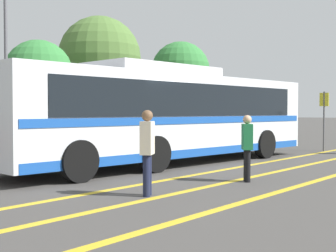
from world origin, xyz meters
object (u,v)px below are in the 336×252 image
(tree_0, at_px, (180,71))
(pedestrian_2, at_px, (247,144))
(pedestrian_0, at_px, (147,147))
(street_lamp, at_px, (5,15))
(transit_bus, at_px, (168,114))
(tree_2, at_px, (100,58))
(bus_stop_sign, at_px, (324,114))
(tree_1, at_px, (38,74))

(tree_0, bearing_deg, pedestrian_2, -137.99)
(pedestrian_0, relative_size, street_lamp, 0.22)
(transit_bus, relative_size, street_lamp, 1.63)
(street_lamp, distance_m, tree_2, 10.02)
(bus_stop_sign, bearing_deg, street_lamp, -132.48)
(pedestrian_0, distance_m, tree_1, 15.87)
(pedestrian_0, relative_size, pedestrian_2, 1.07)
(tree_2, bearing_deg, pedestrian_2, -121.40)
(bus_stop_sign, bearing_deg, tree_2, -175.88)
(pedestrian_0, distance_m, street_lamp, 12.26)
(pedestrian_0, height_order, tree_0, tree_0)
(transit_bus, height_order, tree_0, tree_0)
(bus_stop_sign, distance_m, street_lamp, 13.60)
(street_lamp, xyz_separation_m, tree_0, (16.47, 4.05, -0.94))
(pedestrian_2, xyz_separation_m, tree_1, (4.33, 14.47, 2.63))
(pedestrian_0, relative_size, tree_1, 0.32)
(street_lamp, height_order, tree_0, street_lamp)
(pedestrian_0, xyz_separation_m, pedestrian_2, (2.88, -0.56, -0.07))
(transit_bus, bearing_deg, tree_2, 151.02)
(street_lamp, bearing_deg, pedestrian_2, -93.30)
(transit_bus, height_order, street_lamp, street_lamp)
(pedestrian_0, relative_size, tree_0, 0.25)
(street_lamp, bearing_deg, transit_bus, -82.14)
(bus_stop_sign, xyz_separation_m, tree_1, (-5.18, 12.62, 1.95))
(bus_stop_sign, relative_size, tree_1, 0.47)
(tree_1, relative_size, tree_2, 0.71)
(transit_bus, height_order, pedestrian_0, transit_bus)
(tree_1, bearing_deg, tree_0, 4.29)
(transit_bus, distance_m, street_lamp, 8.57)
(pedestrian_0, bearing_deg, bus_stop_sign, 155.21)
(transit_bus, xyz_separation_m, tree_1, (2.64, 10.63, 1.93))
(tree_0, height_order, tree_1, tree_0)
(pedestrian_2, bearing_deg, street_lamp, -131.13)
(bus_stop_sign, bearing_deg, transit_bus, -99.69)
(tree_1, bearing_deg, transit_bus, -103.93)
(tree_1, bearing_deg, pedestrian_2, -106.68)
(transit_bus, bearing_deg, tree_0, 131.52)
(street_lamp, bearing_deg, pedestrian_0, -108.10)
(bus_stop_sign, height_order, tree_2, tree_2)
(pedestrian_0, bearing_deg, tree_1, -148.11)
(pedestrian_2, height_order, tree_2, tree_2)
(street_lamp, xyz_separation_m, tree_1, (3.68, 3.09, -2.00))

